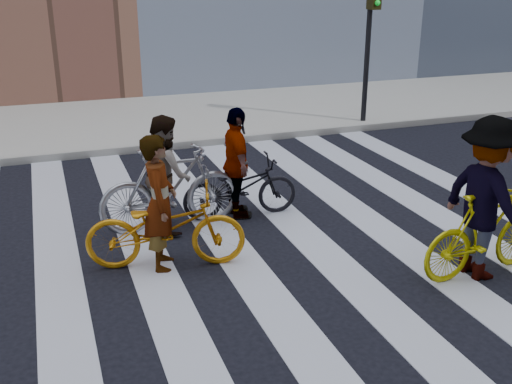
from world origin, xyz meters
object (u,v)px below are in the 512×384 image
bike_silver_mid (171,188)px  rider_rear (237,164)px  bike_yellow_left (165,228)px  rider_left (160,203)px  bike_dark_rear (240,187)px  rider_mid (166,174)px  rider_right (487,199)px  traffic_signal (371,28)px  bike_yellow_right (485,233)px

bike_silver_mid → rider_rear: rider_rear is taller
bike_yellow_left → rider_rear: size_ratio=1.18×
rider_left → rider_rear: size_ratio=1.02×
bike_yellow_left → rider_left: bearing=104.0°
bike_dark_rear → rider_left: rider_left is taller
bike_silver_mid → rider_mid: 0.23m
bike_silver_mid → rider_mid: bearing=87.9°
bike_silver_mid → rider_right: (3.18, -2.64, 0.37)m
bike_yellow_left → rider_right: size_ratio=1.00×
bike_dark_rear → rider_rear: (-0.05, 0.00, 0.38)m
traffic_signal → rider_right: size_ratio=1.70×
rider_right → rider_left: bearing=62.7°
traffic_signal → bike_yellow_right: (-2.30, -6.88, -1.75)m
bike_silver_mid → rider_rear: bearing=-87.0°
rider_left → bike_yellow_right: bearing=-98.8°
bike_dark_rear → rider_mid: bearing=98.6°
bike_yellow_right → rider_right: bearing=85.8°
traffic_signal → bike_yellow_right: 7.46m
rider_mid → bike_yellow_right: bearing=-130.9°
bike_yellow_left → rider_right: (3.50, -1.51, 0.47)m
bike_dark_rear → rider_mid: (-1.11, -0.09, 0.37)m
bike_yellow_left → bike_yellow_right: size_ratio=1.10×
bike_silver_mid → rider_mid: (-0.05, 0.00, 0.22)m
bike_silver_mid → bike_yellow_right: bearing=-131.4°
traffic_signal → bike_dark_rear: bearing=-137.2°
bike_dark_rear → bike_yellow_left: bearing=135.5°
bike_yellow_right → rider_rear: bearing=34.9°
rider_left → rider_right: bearing=-99.1°
bike_yellow_left → bike_dark_rear: 1.84m
bike_yellow_left → bike_silver_mid: (0.31, 1.13, 0.09)m
rider_rear → traffic_signal: bearing=-43.6°
bike_yellow_right → bike_yellow_left: bearing=62.7°
bike_yellow_right → rider_rear: (-2.22, 2.73, 0.30)m
bike_yellow_left → bike_yellow_right: 3.86m
rider_right → rider_rear: size_ratio=1.18×
rider_left → rider_mid: bearing=-1.6°
rider_left → bike_yellow_left: bearing=-76.0°
rider_right → rider_rear: rider_right is taller
traffic_signal → bike_yellow_right: bearing=-108.5°
traffic_signal → rider_mid: traffic_signal is taller
bike_silver_mid → bike_dark_rear: bearing=-87.2°
bike_yellow_left → traffic_signal: bearing=-33.5°
rider_right → bike_silver_mid: bearing=46.1°
bike_dark_rear → rider_left: size_ratio=1.02×
rider_left → bike_dark_rear: bearing=-35.4°
bike_yellow_left → rider_mid: size_ratio=1.18×
bike_dark_rear → rider_mid: 1.18m
bike_yellow_right → traffic_signal: bearing=-22.7°
bike_yellow_right → bike_dark_rear: 3.49m
traffic_signal → bike_dark_rear: 6.37m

